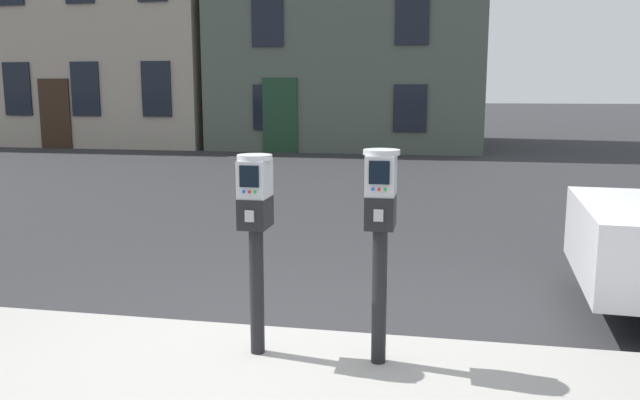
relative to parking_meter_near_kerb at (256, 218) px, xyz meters
name	(u,v)px	position (x,y,z in m)	size (l,w,h in m)	color
ground_plane	(288,358)	(0.13, 0.26, -1.01)	(160.00, 160.00, 0.00)	#28282B
parking_meter_near_kerb	(256,218)	(0.00, 0.00, 0.00)	(0.22, 0.25, 1.27)	black
parking_meter_twin_adjacent	(380,218)	(0.77, 0.00, 0.03)	(0.22, 0.25, 1.31)	black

